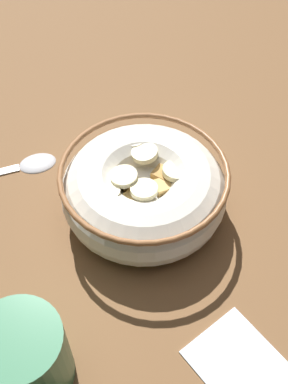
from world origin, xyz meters
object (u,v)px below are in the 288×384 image
at_px(cereal_bowl, 144,189).
at_px(spoon, 22,165).
at_px(coffee_mug, 26,359).
at_px(folded_napkin, 253,379).

bearing_deg(cereal_bowl, spoon, -142.87).
distance_m(cereal_bowl, coffee_mug, 0.21).
xyz_separation_m(spoon, folded_napkin, (0.33, 0.09, -0.00)).
height_order(spoon, coffee_mug, coffee_mug).
bearing_deg(coffee_mug, folded_napkin, 59.04).
relative_size(spoon, folded_napkin, 1.27).
bearing_deg(spoon, coffee_mug, -18.40).
bearing_deg(spoon, cereal_bowl, 37.13).
xyz_separation_m(spoon, coffee_mug, (0.24, -0.08, 0.04)).
height_order(spoon, folded_napkin, spoon).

